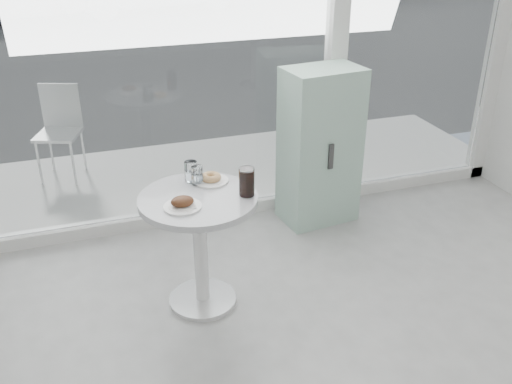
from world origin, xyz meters
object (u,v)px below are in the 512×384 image
object	(u,v)px
main_table	(199,229)
water_tumbler_b	(197,176)
plate_donut	(211,179)
patio_chair	(60,126)
plate_fritter	(183,203)
mint_cabinet	(320,147)
water_tumbler_a	(191,173)
cola_glass	(247,182)

from	to	relation	value
main_table	water_tumbler_b	world-z (taller)	water_tumbler_b
main_table	plate_donut	world-z (taller)	plate_donut
patio_chair	plate_fritter	size ratio (longest dim) A/B	3.81
mint_cabinet	water_tumbler_a	xyz separation A→B (m)	(-1.16, -0.58, 0.20)
plate_fritter	plate_donut	bearing A→B (deg)	49.53
patio_chair	water_tumbler_a	bearing A→B (deg)	-48.68
plate_donut	water_tumbler_b	xyz separation A→B (m)	(-0.09, -0.00, 0.03)
plate_fritter	water_tumbler_b	distance (m)	0.31
mint_cabinet	plate_donut	size ratio (longest dim) A/B	5.80
water_tumbler_a	water_tumbler_b	world-z (taller)	water_tumbler_a
water_tumbler_a	mint_cabinet	bearing A→B (deg)	26.84
patio_chair	water_tumbler_b	world-z (taller)	patio_chair
mint_cabinet	plate_donut	world-z (taller)	mint_cabinet
main_table	plate_fritter	world-z (taller)	plate_fritter
plate_donut	cola_glass	distance (m)	0.30
plate_fritter	cola_glass	bearing A→B (deg)	4.62
main_table	plate_donut	xyz separation A→B (m)	(0.13, 0.18, 0.24)
plate_donut	water_tumbler_b	distance (m)	0.09
plate_donut	cola_glass	xyz separation A→B (m)	(0.16, -0.25, 0.07)
mint_cabinet	main_table	bearing A→B (deg)	-152.19
cola_glass	patio_chair	bearing A→B (deg)	114.52
mint_cabinet	cola_glass	distance (m)	1.27
main_table	plate_fritter	size ratio (longest dim) A/B	3.47
cola_glass	plate_fritter	bearing A→B (deg)	-175.38
patio_chair	plate_fritter	bearing A→B (deg)	-54.16
main_table	mint_cabinet	distance (m)	1.42
patio_chair	water_tumbler_b	bearing A→B (deg)	-48.53
main_table	patio_chair	world-z (taller)	patio_chair
main_table	patio_chair	size ratio (longest dim) A/B	0.91
plate_donut	water_tumbler_a	bearing A→B (deg)	157.45
main_table	patio_chair	bearing A→B (deg)	108.97
plate_donut	water_tumbler_b	size ratio (longest dim) A/B	1.82
patio_chair	plate_fritter	world-z (taller)	patio_chair
plate_fritter	main_table	bearing A→B (deg)	42.87
patio_chair	cola_glass	distance (m)	2.57
main_table	cola_glass	bearing A→B (deg)	-13.83
plate_donut	main_table	bearing A→B (deg)	-125.90
water_tumbler_a	cola_glass	distance (m)	0.40
mint_cabinet	cola_glass	size ratio (longest dim) A/B	7.04
main_table	cola_glass	size ratio (longest dim) A/B	4.32
plate_donut	water_tumbler_b	world-z (taller)	water_tumbler_b
water_tumbler_b	plate_fritter	bearing A→B (deg)	-118.60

